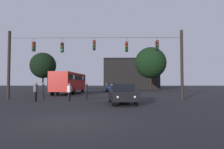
{
  "coord_description": "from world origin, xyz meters",
  "views": [
    {
      "loc": [
        2.08,
        -8.2,
        1.6
      ],
      "look_at": [
        1.61,
        15.81,
        2.6
      ],
      "focal_mm": 32.22,
      "sensor_mm": 36.0,
      "label": 1
    }
  ],
  "objects": [
    {
      "name": "pedestrian_crossing_left",
      "position": [
        -4.99,
        11.23,
        0.91
      ],
      "size": [
        0.35,
        0.42,
        1.61
      ],
      "color": "black",
      "rests_on": "ground"
    },
    {
      "name": "car_near_right",
      "position": [
        2.54,
        7.28,
        0.8
      ],
      "size": [
        2.25,
        4.47,
        1.52
      ],
      "color": "black",
      "rests_on": "ground"
    },
    {
      "name": "ground_plane",
      "position": [
        0.0,
        24.5,
        0.0
      ],
      "size": [
        168.0,
        168.0,
        0.0
      ],
      "primitive_type": "plane",
      "color": "black",
      "rests_on": "ground"
    },
    {
      "name": "corner_building",
      "position": [
        6.09,
        46.62,
        3.98
      ],
      "size": [
        14.29,
        8.46,
        7.97
      ],
      "color": "black",
      "rests_on": "ground"
    },
    {
      "name": "overhead_signal_span",
      "position": [
        -0.01,
        11.3,
        3.98
      ],
      "size": [
        17.23,
        0.44,
        6.74
      ],
      "color": "black",
      "rests_on": "ground"
    },
    {
      "name": "pedestrian_crossing_center",
      "position": [
        -2.03,
        9.41,
        0.88
      ],
      "size": [
        0.31,
        0.4,
        1.56
      ],
      "color": "black",
      "rests_on": "ground"
    },
    {
      "name": "pedestrian_crossing_right",
      "position": [
        -0.75,
        10.89,
        0.92
      ],
      "size": [
        0.26,
        0.37,
        1.63
      ],
      "color": "black",
      "rests_on": "ground"
    },
    {
      "name": "pedestrian_near_bus",
      "position": [
        -4.81,
        8.91,
        0.94
      ],
      "size": [
        0.31,
        0.4,
        1.67
      ],
      "color": "black",
      "rests_on": "ground"
    },
    {
      "name": "car_far_left",
      "position": [
        1.21,
        27.81,
        0.8
      ],
      "size": [
        2.28,
        4.48,
        1.52
      ],
      "color": "navy",
      "rests_on": "ground"
    },
    {
      "name": "city_bus",
      "position": [
        -4.69,
        21.09,
        1.87
      ],
      "size": [
        2.93,
        11.09,
        3.0
      ],
      "color": "#B21E19",
      "rests_on": "ground"
    },
    {
      "name": "tree_behind_building",
      "position": [
        -13.15,
        33.28,
        5.22
      ],
      "size": [
        5.35,
        5.35,
        7.91
      ],
      "color": "black",
      "rests_on": "ground"
    },
    {
      "name": "tree_left_silhouette",
      "position": [
        9.18,
        32.93,
        5.7
      ],
      "size": [
        6.39,
        6.39,
        8.91
      ],
      "color": "black",
      "rests_on": "ground"
    }
  ]
}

